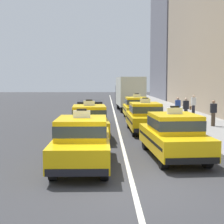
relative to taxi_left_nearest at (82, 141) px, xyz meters
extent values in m
plane|color=#353538|center=(1.53, -2.21, -0.88)|extent=(160.00, 160.00, 0.00)
cube|color=silver|center=(1.53, 17.79, -0.87)|extent=(0.14, 80.00, 0.01)
cube|color=gray|center=(7.13, 12.79, -0.80)|extent=(4.00, 90.00, 0.15)
cube|color=tan|center=(12.13, 22.67, 8.29)|extent=(6.00, 22.14, 18.33)
cylinder|color=black|center=(-0.75, 1.57, -0.56)|extent=(0.24, 0.64, 0.64)
cylinder|color=black|center=(0.73, 1.58, -0.56)|extent=(0.24, 0.64, 0.64)
cylinder|color=black|center=(-0.73, -1.49, -0.56)|extent=(0.24, 0.64, 0.64)
cylinder|color=black|center=(0.75, -1.48, -0.56)|extent=(0.24, 0.64, 0.64)
cube|color=yellow|center=(0.00, 0.05, -0.21)|extent=(1.83, 4.51, 0.70)
cube|color=black|center=(0.00, 0.05, -0.16)|extent=(1.85, 4.15, 0.10)
cube|color=yellow|center=(0.00, -0.10, 0.46)|extent=(1.62, 2.11, 0.64)
cube|color=#2D3842|center=(0.00, -0.10, 0.46)|extent=(1.64, 2.13, 0.35)
cube|color=white|center=(0.00, -0.10, 0.90)|extent=(0.56, 0.12, 0.24)
cube|color=black|center=(0.00, -0.10, 1.05)|extent=(0.32, 0.11, 0.06)
cube|color=black|center=(-0.02, 2.26, -0.46)|extent=(1.71, 0.15, 0.20)
cube|color=black|center=(0.02, -2.16, -0.46)|extent=(1.71, 0.15, 0.20)
cylinder|color=black|center=(-0.88, 7.05, -0.56)|extent=(0.28, 0.65, 0.64)
cylinder|color=black|center=(0.59, 7.14, -0.56)|extent=(0.28, 0.65, 0.64)
cylinder|color=black|center=(-0.70, 3.99, -0.56)|extent=(0.28, 0.65, 0.64)
cylinder|color=black|center=(0.77, 4.08, -0.56)|extent=(0.28, 0.65, 0.64)
cube|color=yellow|center=(-0.05, 5.57, -0.21)|extent=(2.07, 4.60, 0.70)
cube|color=black|center=(-0.05, 5.57, -0.16)|extent=(2.06, 4.24, 0.10)
cube|color=yellow|center=(-0.05, 5.42, 0.46)|extent=(1.72, 2.19, 0.64)
cube|color=#2D3842|center=(-0.05, 5.42, 0.46)|extent=(1.74, 2.21, 0.35)
cube|color=white|center=(-0.05, 5.42, 0.90)|extent=(0.57, 0.15, 0.24)
cube|color=black|center=(-0.05, 5.42, 1.05)|extent=(0.33, 0.13, 0.06)
cube|color=black|center=(-0.19, 7.77, -0.46)|extent=(1.72, 0.24, 0.20)
cube|color=black|center=(0.08, 3.36, -0.46)|extent=(1.72, 0.24, 0.20)
cylinder|color=black|center=(-1.00, 11.98, -0.56)|extent=(0.25, 0.65, 0.64)
cylinder|color=black|center=(0.45, 12.02, -0.56)|extent=(0.25, 0.65, 0.64)
cylinder|color=black|center=(-0.93, 9.15, -0.56)|extent=(0.25, 0.65, 0.64)
cylinder|color=black|center=(0.51, 9.18, -0.56)|extent=(0.25, 0.65, 0.64)
cube|color=black|center=(-0.24, 10.58, -0.23)|extent=(1.86, 4.34, 0.66)
cube|color=black|center=(-0.24, 10.48, 0.40)|extent=(1.60, 1.94, 0.60)
cube|color=#2D3842|center=(-0.24, 10.48, 0.40)|extent=(1.62, 1.96, 0.33)
cylinder|color=black|center=(2.47, 2.75, -0.56)|extent=(0.28, 0.65, 0.64)
cylinder|color=black|center=(3.94, 2.85, -0.56)|extent=(0.28, 0.65, 0.64)
cylinder|color=black|center=(2.67, -0.30, -0.56)|extent=(0.28, 0.65, 0.64)
cylinder|color=black|center=(4.14, -0.21, -0.56)|extent=(0.28, 0.65, 0.64)
cube|color=yellow|center=(3.30, 1.27, -0.21)|extent=(2.09, 4.61, 0.70)
cube|color=black|center=(3.30, 1.27, -0.16)|extent=(2.09, 4.25, 0.10)
cube|color=yellow|center=(3.31, 1.12, 0.46)|extent=(1.74, 2.20, 0.64)
cube|color=#2D3842|center=(3.31, 1.12, 0.46)|extent=(1.76, 2.22, 0.35)
cube|color=white|center=(3.31, 1.12, 0.90)|extent=(0.57, 0.16, 0.24)
cube|color=black|center=(3.31, 1.12, 1.05)|extent=(0.33, 0.13, 0.06)
cube|color=black|center=(3.16, 3.48, -0.46)|extent=(1.72, 0.25, 0.20)
cube|color=black|center=(3.45, -0.93, -0.46)|extent=(1.72, 0.25, 0.20)
cylinder|color=black|center=(2.21, 9.07, -0.56)|extent=(0.25, 0.64, 0.64)
cylinder|color=black|center=(3.69, 9.09, -0.56)|extent=(0.25, 0.64, 0.64)
cylinder|color=black|center=(2.27, 6.01, -0.56)|extent=(0.25, 0.64, 0.64)
cylinder|color=black|center=(3.74, 6.03, -0.56)|extent=(0.25, 0.64, 0.64)
cube|color=yellow|center=(2.98, 7.55, -0.21)|extent=(1.88, 4.53, 0.70)
cube|color=black|center=(2.98, 7.55, -0.16)|extent=(1.89, 4.17, 0.10)
cube|color=yellow|center=(2.98, 7.40, 0.46)|extent=(1.64, 2.13, 0.64)
cube|color=#2D3842|center=(2.98, 7.40, 0.46)|extent=(1.66, 2.15, 0.35)
cube|color=white|center=(2.98, 7.40, 0.90)|extent=(0.56, 0.13, 0.24)
cube|color=black|center=(2.98, 7.40, 1.05)|extent=(0.32, 0.12, 0.06)
cube|color=black|center=(2.94, 9.76, -0.46)|extent=(1.71, 0.17, 0.20)
cube|color=black|center=(3.02, 5.34, -0.46)|extent=(1.71, 0.17, 0.20)
cylinder|color=black|center=(2.35, 15.56, -0.56)|extent=(0.25, 0.64, 0.64)
cylinder|color=black|center=(3.82, 15.58, -0.56)|extent=(0.25, 0.64, 0.64)
cylinder|color=black|center=(2.39, 12.50, -0.56)|extent=(0.25, 0.64, 0.64)
cylinder|color=black|center=(3.87, 12.52, -0.56)|extent=(0.25, 0.64, 0.64)
cube|color=yellow|center=(3.11, 14.04, -0.21)|extent=(1.86, 4.53, 0.70)
cube|color=black|center=(3.11, 14.04, -0.16)|extent=(1.88, 4.17, 0.10)
cube|color=yellow|center=(3.11, 13.89, 0.46)|extent=(1.63, 2.12, 0.64)
cube|color=#2D3842|center=(3.11, 13.89, 0.46)|extent=(1.65, 2.14, 0.35)
cube|color=white|center=(3.11, 13.89, 0.90)|extent=(0.56, 0.13, 0.24)
cube|color=black|center=(3.11, 13.89, 1.05)|extent=(0.32, 0.11, 0.06)
cube|color=black|center=(3.07, 16.25, -0.46)|extent=(1.71, 0.16, 0.20)
cube|color=black|center=(3.14, 11.83, -0.46)|extent=(1.71, 0.16, 0.20)
cylinder|color=black|center=(2.02, 22.91, -0.56)|extent=(0.27, 0.65, 0.64)
cylinder|color=black|center=(3.92, 23.01, -0.56)|extent=(0.27, 0.65, 0.64)
cylinder|color=black|center=(2.23, 19.01, -0.56)|extent=(0.27, 0.65, 0.64)
cylinder|color=black|center=(4.12, 19.11, -0.56)|extent=(0.27, 0.65, 0.64)
cube|color=black|center=(2.92, 23.94, 0.49)|extent=(2.21, 2.31, 2.10)
cube|color=#2D3842|center=(2.87, 25.01, 0.79)|extent=(1.93, 0.16, 0.76)
cube|color=beige|center=(3.09, 20.68, 1.04)|extent=(2.57, 5.31, 2.70)
cylinder|color=#23232D|center=(7.67, 14.76, -0.31)|extent=(0.24, 0.24, 0.83)
cube|color=silver|center=(7.67, 14.76, 0.41)|extent=(0.36, 0.22, 0.62)
sphere|color=beige|center=(7.67, 14.76, 0.83)|extent=(0.20, 0.20, 0.20)
cube|color=brown|center=(7.43, 14.76, -0.10)|extent=(0.10, 0.20, 0.28)
cylinder|color=#23232D|center=(6.23, 11.32, -0.31)|extent=(0.24, 0.24, 0.83)
cube|color=black|center=(6.23, 11.32, 0.39)|extent=(0.36, 0.22, 0.57)
sphere|color=beige|center=(6.23, 11.32, 0.78)|extent=(0.20, 0.20, 0.20)
cylinder|color=#23232D|center=(5.94, 12.54, -0.31)|extent=(0.24, 0.24, 0.85)
cube|color=#2D4CA5|center=(5.94, 12.54, 0.38)|extent=(0.36, 0.22, 0.53)
sphere|color=tan|center=(5.94, 12.54, 0.76)|extent=(0.20, 0.20, 0.20)
cylinder|color=#473828|center=(7.30, 8.84, -0.32)|extent=(0.24, 0.24, 0.81)
cube|color=black|center=(7.30, 8.84, 0.36)|extent=(0.36, 0.22, 0.56)
sphere|color=#9E7051|center=(7.30, 8.84, 0.75)|extent=(0.20, 0.20, 0.20)
camera|label=1|loc=(0.81, -10.76, 1.97)|focal=52.45mm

